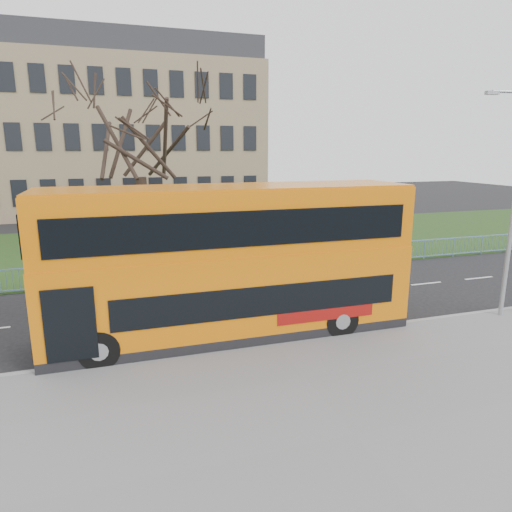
{
  "coord_description": "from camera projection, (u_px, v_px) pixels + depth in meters",
  "views": [
    {
      "loc": [
        -4.6,
        -14.25,
        6.02
      ],
      "look_at": [
        0.29,
        1.0,
        2.26
      ],
      "focal_mm": 32.0,
      "sensor_mm": 36.0,
      "label": 1
    }
  ],
  "objects": [
    {
      "name": "kerb",
      "position": [
        272.0,
        341.0,
        14.5
      ],
      "size": [
        80.0,
        0.2,
        0.14
      ],
      "primitive_type": "cube",
      "color": "gray",
      "rests_on": "ground"
    },
    {
      "name": "pavement",
      "position": [
        354.0,
        437.0,
        9.68
      ],
      "size": [
        80.0,
        10.5,
        0.12
      ],
      "primitive_type": "cube",
      "color": "slate",
      "rests_on": "ground"
    },
    {
      "name": "guard_railing",
      "position": [
        215.0,
        266.0,
        21.94
      ],
      "size": [
        40.0,
        0.12,
        1.1
      ],
      "primitive_type": null,
      "color": "#6E95C4",
      "rests_on": "ground"
    },
    {
      "name": "ground",
      "position": [
        257.0,
        326.0,
        15.95
      ],
      "size": [
        120.0,
        120.0,
        0.0
      ],
      "primitive_type": "plane",
      "color": "black",
      "rests_on": "ground"
    },
    {
      "name": "grass_verge",
      "position": [
        188.0,
        245.0,
        29.2
      ],
      "size": [
        80.0,
        15.4,
        0.08
      ],
      "primitive_type": "cube",
      "color": "#1B3814",
      "rests_on": "ground"
    },
    {
      "name": "yellow_bus",
      "position": [
        231.0,
        259.0,
        14.57
      ],
      "size": [
        11.59,
        2.84,
        4.85
      ],
      "rotation": [
        0.0,
        0.0,
        -0.0
      ],
      "color": "orange",
      "rests_on": "ground"
    },
    {
      "name": "bare_tree",
      "position": [
        140.0,
        160.0,
        23.07
      ],
      "size": [
        7.6,
        7.6,
        10.85
      ],
      "primitive_type": null,
      "color": "black",
      "rests_on": "grass_verge"
    },
    {
      "name": "civic_building",
      "position": [
        101.0,
        139.0,
        45.31
      ],
      "size": [
        30.0,
        15.0,
        14.0
      ],
      "primitive_type": "cube",
      "color": "#8A6F58",
      "rests_on": "ground"
    }
  ]
}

